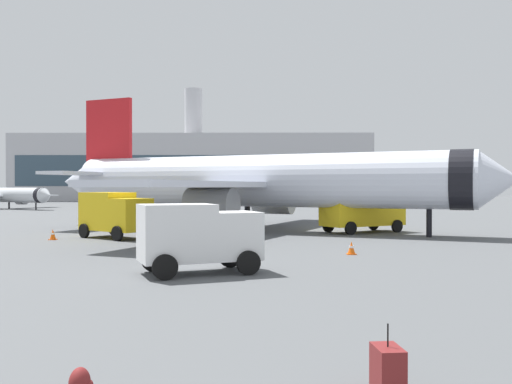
% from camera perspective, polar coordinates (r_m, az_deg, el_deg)
% --- Properties ---
extents(airplane_at_gate, '(34.16, 31.34, 10.50)m').
position_cam_1_polar(airplane_at_gate, '(40.98, -0.02, 1.09)').
color(airplane_at_gate, silver).
rests_on(airplane_at_gate, ground).
extents(airplane_taxiing, '(18.44, 17.04, 5.94)m').
position_cam_1_polar(airplane_taxiing, '(91.14, -24.20, -0.29)').
color(airplane_taxiing, silver).
rests_on(airplane_taxiing, ground).
extents(service_truck, '(5.13, 4.69, 2.90)m').
position_cam_1_polar(service_truck, '(36.49, -14.20, -2.06)').
color(service_truck, yellow).
rests_on(service_truck, ground).
extents(fuel_truck, '(6.40, 5.07, 3.20)m').
position_cam_1_polar(fuel_truck, '(40.56, 10.74, -1.57)').
color(fuel_truck, yellow).
rests_on(fuel_truck, ground).
extents(cargo_van, '(4.83, 3.63, 2.60)m').
position_cam_1_polar(cargo_van, '(20.98, -5.92, -4.35)').
color(cargo_van, white).
rests_on(cargo_van, ground).
extents(safety_cone_near, '(0.44, 0.44, 0.65)m').
position_cam_1_polar(safety_cone_near, '(36.50, -20.00, -4.10)').
color(safety_cone_near, '#F2590C').
rests_on(safety_cone_near, ground).
extents(safety_cone_mid, '(0.44, 0.44, 0.62)m').
position_cam_1_polar(safety_cone_mid, '(27.25, 9.70, -5.66)').
color(safety_cone_mid, '#F2590C').
rests_on(safety_cone_mid, ground).
extents(rolling_suitcase, '(0.46, 0.68, 1.10)m').
position_cam_1_polar(rolling_suitcase, '(9.31, 13.29, -17.18)').
color(rolling_suitcase, maroon).
rests_on(rolling_suitcase, ground).
extents(traveller_backpack, '(0.36, 0.40, 0.48)m').
position_cam_1_polar(traveller_backpack, '(9.34, -17.44, -18.15)').
color(traveller_backpack, maroon).
rests_on(traveller_backpack, ground).
extents(terminal_building, '(83.76, 23.89, 27.62)m').
position_cam_1_polar(terminal_building, '(139.50, -6.18, 2.40)').
color(terminal_building, '#B2B2B7').
rests_on(terminal_building, ground).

